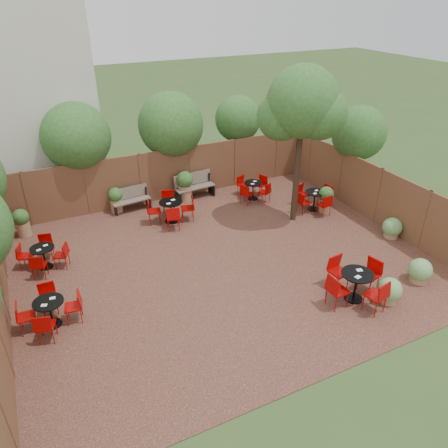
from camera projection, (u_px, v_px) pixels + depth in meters
name	position (u px, v px, depth m)	size (l,w,h in m)	color
ground	(223.00, 262.00, 13.08)	(80.00, 80.00, 0.00)	#354F23
courtyard_paving	(223.00, 261.00, 13.07)	(12.00, 10.00, 0.02)	#371A16
fence_back	(167.00, 175.00, 16.53)	(12.00, 0.08, 2.00)	brown
fence_right	(378.00, 196.00, 14.88)	(0.08, 10.00, 2.00)	brown
neighbour_building	(18.00, 91.00, 15.72)	(5.00, 4.00, 8.00)	beige
overhang_foliage	(105.00, 161.00, 13.10)	(15.47, 10.48, 2.52)	#27561C
courtyard_tree	(303.00, 108.00, 13.49)	(2.55, 2.45, 5.34)	black
park_bench_left	(131.00, 199.00, 15.89)	(1.45, 0.61, 0.87)	brown
park_bench_right	(194.00, 185.00, 16.84)	(1.62, 0.65, 0.98)	brown
bistro_tables	(217.00, 236.00, 13.51)	(11.10, 8.20, 0.96)	black
planters	(170.00, 198.00, 15.71)	(10.72, 3.87, 1.17)	#986E4C
low_shrubs	(401.00, 261.00, 12.47)	(3.21, 3.12, 0.71)	#986E4C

